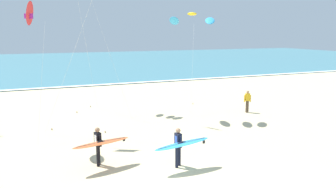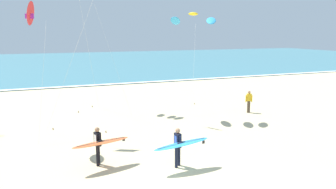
{
  "view_description": "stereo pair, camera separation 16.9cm",
  "coord_description": "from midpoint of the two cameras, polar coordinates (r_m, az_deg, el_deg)",
  "views": [
    {
      "loc": [
        -5.07,
        -10.33,
        5.71
      ],
      "look_at": [
        0.95,
        4.03,
        2.84
      ],
      "focal_mm": 36.51,
      "sensor_mm": 36.0,
      "label": 1
    },
    {
      "loc": [
        -4.91,
        -10.39,
        5.71
      ],
      "look_at": [
        0.95,
        4.03,
        2.84
      ],
      "focal_mm": 36.51,
      "sensor_mm": 36.0,
      "label": 2
    }
  ],
  "objects": [
    {
      "name": "kite_arc_golden_high",
      "position": [
        22.46,
        3.81,
        12.52
      ],
      "size": [
        3.71,
        5.1,
        6.93
      ],
      "color": "#2D99DB",
      "rests_on": "ground"
    },
    {
      "name": "surfer_trailing",
      "position": [
        14.49,
        1.7,
        -8.32
      ],
      "size": [
        2.56,
        0.98,
        1.71
      ],
      "color": "black",
      "rests_on": "ground"
    },
    {
      "name": "surfer_lead",
      "position": [
        14.92,
        -11.65,
        -7.98
      ],
      "size": [
        2.61,
        1.18,
        1.71
      ],
      "color": "black",
      "rests_on": "ground"
    },
    {
      "name": "ocean_water",
      "position": [
        66.58,
        -18.44,
        5.03
      ],
      "size": [
        160.0,
        60.0,
        0.08
      ],
      "primitive_type": "cube",
      "color": "teal",
      "rests_on": "ground"
    },
    {
      "name": "bystander_yellow_top",
      "position": [
        25.02,
        12.92,
        -1.11
      ],
      "size": [
        0.48,
        0.27,
        1.59
      ],
      "color": "#4C3D2D",
      "rests_on": "ground"
    },
    {
      "name": "shoreline_foam",
      "position": [
        37.22,
        -14.78,
        1.41
      ],
      "size": [
        160.0,
        0.8,
        0.01
      ],
      "primitive_type": "cube",
      "color": "white",
      "rests_on": "ocean_water"
    },
    {
      "name": "kite_delta_scarlet_near",
      "position": [
        17.79,
        -22.52,
        12.36
      ],
      "size": [
        1.21,
        3.43,
        7.15
      ],
      "color": "red",
      "rests_on": "ground"
    }
  ]
}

